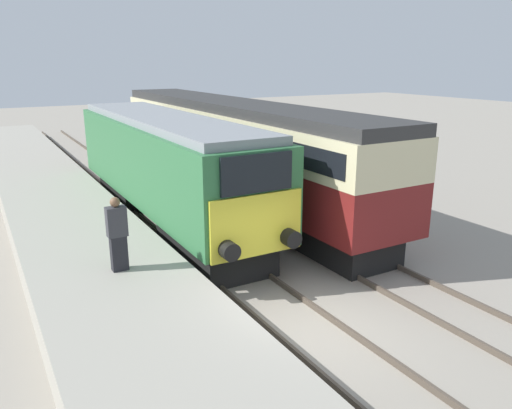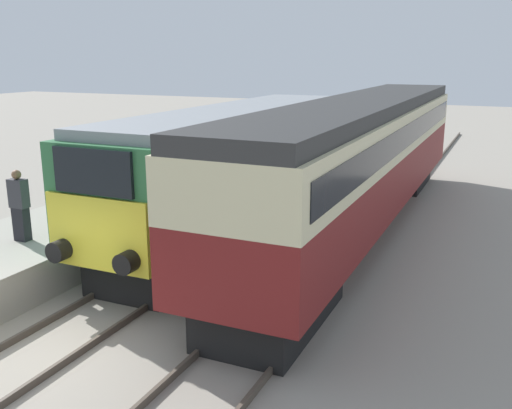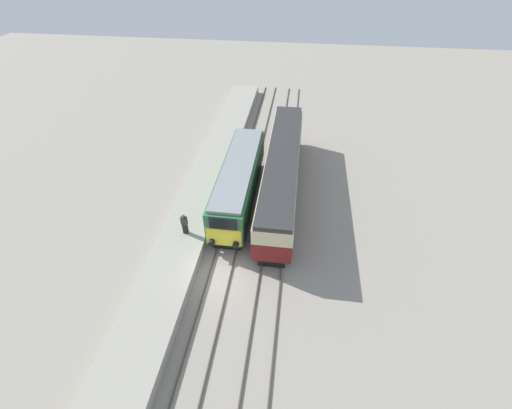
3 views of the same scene
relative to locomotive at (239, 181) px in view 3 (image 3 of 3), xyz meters
The scene contains 7 objects.
ground_plane 8.60m from the locomotive, 90.00° to the right, with size 120.00×120.00×0.00m, color gray.
platform_left 3.70m from the locomotive, behind, with size 3.50×50.00×0.93m.
rails_near_track 3.91m from the locomotive, 90.00° to the right, with size 1.51×60.00×0.14m.
rails_far_track 5.18m from the locomotive, 44.53° to the right, with size 1.50×60.00×0.14m.
locomotive is the anchor object (origin of this frame).
passenger_carriage 3.86m from the locomotive, 27.80° to the left, with size 2.75×18.26×4.04m.
person_on_platform 6.13m from the locomotive, 120.28° to the right, with size 0.44×0.26×1.73m.
Camera 3 is at (4.42, -14.25, 18.52)m, focal length 24.00 mm.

